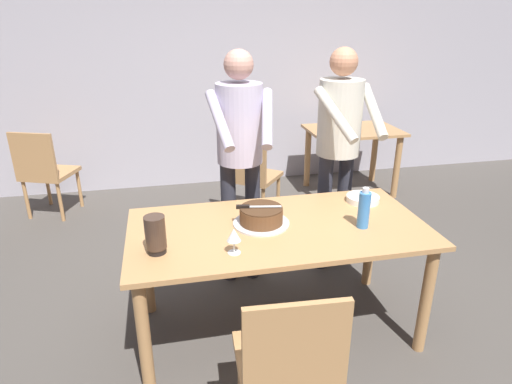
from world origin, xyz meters
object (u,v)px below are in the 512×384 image
Objects in this scene: water_bottle at (364,209)px; person_cutting_cake at (240,145)px; chair_near_side at (288,363)px; person_standing_beside at (339,138)px; background_chair_0 at (251,173)px; cake_on_platter at (261,216)px; background_chair_1 at (44,170)px; cake_knife at (249,207)px; background_table at (352,143)px; hurricane_lamp at (155,234)px; wine_glass_near at (234,236)px; main_dining_table at (278,241)px; plate_stack at (363,199)px.

person_cutting_cake is (-0.60, 0.77, 0.21)m from water_bottle.
chair_near_side is at bearing -132.67° from water_bottle.
person_standing_beside is at bearing 79.22° from water_bottle.
chair_near_side is 2.52m from background_chair_0.
person_cutting_cake is (-0.02, 0.61, 0.27)m from cake_on_platter.
water_bottle reaches higher than background_chair_1.
water_bottle is at bearing -45.06° from background_chair_1.
cake_on_platter is 1.01m from person_standing_beside.
person_cutting_cake is at bearing -177.70° from person_standing_beside.
person_cutting_cake is at bearing -105.54° from background_chair_0.
cake_knife is 0.30× the size of chair_near_side.
water_bottle is 0.28× the size of background_chair_1.
person_cutting_cake is 1.72× the size of background_table.
chair_near_side reaches higher than cake_on_platter.
background_chair_1 is at bearing 148.49° from person_standing_beside.
cake_knife is at bearing -52.26° from background_chair_1.
chair_near_side is 1.00× the size of background_chair_1.
cake_knife is 0.30× the size of background_chair_0.
hurricane_lamp is at bearing -177.46° from water_bottle.
cake_knife is 2.71m from background_chair_1.
wine_glass_near is 2.89m from background_chair_1.
chair_near_side is (-0.17, -0.82, -0.16)m from main_dining_table.
background_table is (1.44, 2.18, -0.07)m from main_dining_table.
person_cutting_cake is at bearing 53.91° from hurricane_lamp.
chair_near_side is (-0.65, -0.71, -0.37)m from water_bottle.
cake_on_platter is 0.10m from cake_knife.
background_chair_1 is at bearing 118.61° from chair_near_side.
water_bottle is (0.65, -0.18, -0.00)m from cake_knife.
person_standing_beside is 1.91× the size of chair_near_side.
wine_glass_near is at bearing -12.84° from hurricane_lamp.
person_standing_beside is at bearing 32.28° from hurricane_lamp.
background_chair_1 is (-1.81, 2.19, -0.16)m from main_dining_table.
cake_knife is 0.67m from water_bottle.
person_cutting_cake reaches higher than hurricane_lamp.
hurricane_lamp reaches higher than plate_stack.
cake_knife is at bearing -95.13° from person_cutting_cake.
person_cutting_cake is at bearing -135.52° from background_table.
chair_near_side is 1.00× the size of background_chair_0.
main_dining_table is at bearing -50.40° from background_chair_1.
wine_glass_near reaches higher than main_dining_table.
water_bottle reaches higher than wine_glass_near.
cake_knife is 1.87× the size of wine_glass_near.
main_dining_table reaches higher than background_table.
background_chair_1 is at bearing 137.96° from person_cutting_cake.
main_dining_table is 0.79m from person_cutting_cake.
cake_knife is 1.04m from person_standing_beside.
hurricane_lamp reaches higher than chair_near_side.
chair_near_side is 3.43m from background_chair_1.
plate_stack is 0.88× the size of water_bottle.
plate_stack is at bearing 14.59° from cake_on_platter.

